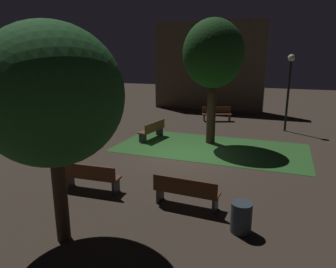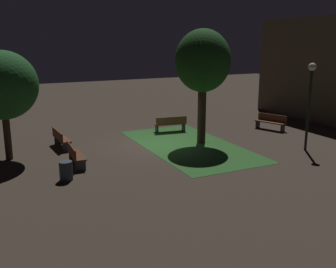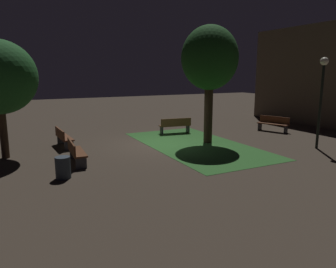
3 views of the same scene
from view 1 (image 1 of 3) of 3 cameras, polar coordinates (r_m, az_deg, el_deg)
ground_plane at (r=12.90m, az=2.43°, el=-4.05°), size 60.00×60.00×0.00m
grass_lawn at (r=14.13m, az=7.80°, el=-2.51°), size 8.35×4.26×0.01m
bench_lawn_edge at (r=9.82m, az=-14.00°, el=-7.47°), size 1.83×0.59×0.88m
bench_near_trees at (r=8.56m, az=3.30°, el=-10.36°), size 1.82×0.55×0.88m
bench_path_side at (r=15.38m, az=-2.82°, el=0.82°), size 0.72×1.85×0.88m
bench_by_lamp at (r=19.92m, az=8.90°, el=3.75°), size 1.85×1.10×0.88m
tree_right_canopy at (r=14.39m, az=8.28°, el=14.14°), size 2.72×2.72×5.64m
tree_back_left at (r=6.74m, az=-20.60°, el=6.53°), size 2.96×2.96×4.72m
lamp_post_plaza_west at (r=17.89m, az=21.35°, el=9.36°), size 0.36×0.36×4.10m
trash_bin at (r=7.71m, az=13.26°, el=-14.65°), size 0.49×0.49×0.73m
building_wall_backdrop at (r=23.86m, az=7.37°, el=12.15°), size 8.22×0.80×6.45m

